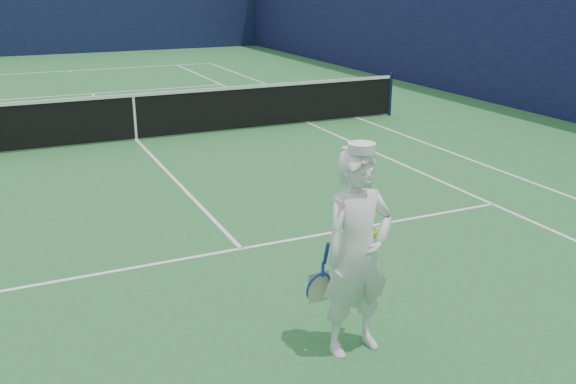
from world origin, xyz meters
The scene contains 5 objects.
ground centered at (0.00, 0.00, 0.00)m, with size 80.00×80.00×0.00m, color #286B33.
court_markings centered at (0.00, 0.00, 0.00)m, with size 11.03×23.83×0.01m.
windscreen_fence centered at (0.00, 0.00, 2.00)m, with size 20.12×36.12×4.00m.
tennis_net centered at (0.00, 0.00, 0.55)m, with size 12.88×0.09×1.07m.
tennis_player centered at (0.15, -9.02, 0.97)m, with size 0.81×0.51×1.98m.
Camera 1 is at (-2.59, -13.53, 3.30)m, focal length 40.00 mm.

